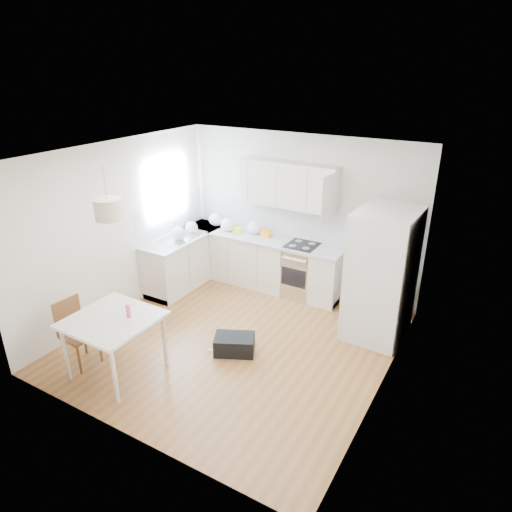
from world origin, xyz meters
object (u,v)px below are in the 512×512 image
(refrigerator, at_px, (383,275))
(dining_chair, at_px, (79,334))
(gym_bag, at_px, (234,344))
(dining_table, at_px, (113,325))

(refrigerator, relative_size, dining_chair, 2.10)
(dining_chair, bearing_deg, gym_bag, 41.22)
(refrigerator, distance_m, dining_table, 3.71)
(dining_table, relative_size, gym_bag, 1.90)
(refrigerator, height_order, gym_bag, refrigerator)
(refrigerator, relative_size, dining_table, 1.85)
(refrigerator, xyz_separation_m, dining_table, (-2.63, -2.60, -0.24))
(refrigerator, distance_m, dining_chair, 4.21)
(dining_chair, distance_m, gym_bag, 2.06)
(refrigerator, relative_size, gym_bag, 3.51)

